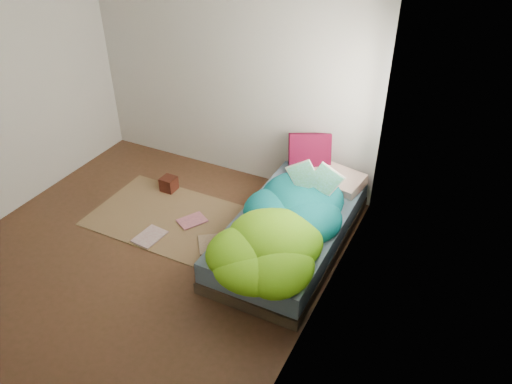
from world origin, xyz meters
TOP-DOWN VIEW (x-y plane):
  - ground at (0.00, 0.00)m, footprint 3.50×3.50m
  - room_walls at (0.01, 0.01)m, footprint 3.54×3.54m
  - bed at (1.22, 0.72)m, footprint 1.00×2.00m
  - duvet at (1.22, 0.50)m, footprint 0.96×1.84m
  - rug at (-0.15, 0.55)m, footprint 1.60×1.10m
  - pillow_floral at (1.41, 1.48)m, footprint 0.62×0.46m
  - pillow_magenta at (1.06, 1.60)m, footprint 0.47×0.34m
  - open_book at (1.35, 0.93)m, footprint 0.45×0.15m
  - wooden_box at (-0.43, 1.00)m, footprint 0.17×0.17m
  - floor_book_a at (-0.22, 0.18)m, footprint 0.26×0.34m
  - floor_book_b at (0.05, 0.64)m, footprint 0.33×0.35m
  - floor_book_c at (0.42, 0.28)m, footprint 0.36×0.37m

SIDE VIEW (x-z plane):
  - ground at x=0.00m, z-range 0.00..0.00m
  - rug at x=-0.15m, z-range 0.00..0.01m
  - floor_book_c at x=0.42m, z-range 0.01..0.03m
  - floor_book_a at x=-0.22m, z-range 0.01..0.04m
  - floor_book_b at x=0.05m, z-range 0.01..0.04m
  - wooden_box at x=-0.43m, z-range 0.01..0.18m
  - bed at x=1.22m, z-range 0.00..0.34m
  - pillow_floral at x=1.41m, z-range 0.34..0.47m
  - duvet at x=1.22m, z-range 0.34..0.68m
  - pillow_magenta at x=1.06m, z-range 0.34..0.79m
  - open_book at x=1.35m, z-range 0.68..0.95m
  - room_walls at x=0.01m, z-range 0.32..2.94m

